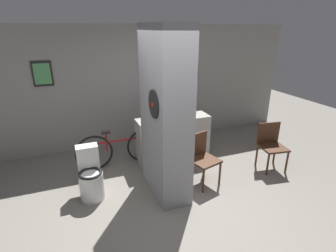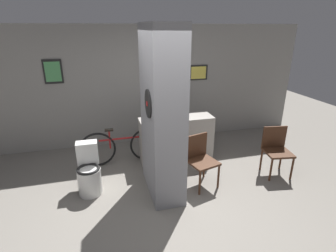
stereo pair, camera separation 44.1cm
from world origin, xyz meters
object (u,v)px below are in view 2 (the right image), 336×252
at_px(chair_near_pillar, 200,158).
at_px(toilet, 89,173).
at_px(bicycle, 123,146).
at_px(chair_by_doorway, 276,148).
at_px(bottle_tall, 170,113).

bearing_deg(chair_near_pillar, toilet, 156.51).
distance_m(toilet, chair_near_pillar, 1.83).
xyz_separation_m(chair_near_pillar, bicycle, (-1.18, 1.07, -0.13)).
distance_m(chair_by_doorway, bicycle, 2.85).
relative_size(chair_by_doorway, bicycle, 0.52).
height_order(chair_by_doorway, bottle_tall, bottle_tall).
xyz_separation_m(toilet, chair_by_doorway, (3.27, -0.26, 0.15)).
distance_m(chair_near_pillar, bicycle, 1.60).
bearing_deg(chair_near_pillar, chair_by_doorway, -16.12).
distance_m(chair_near_pillar, bottle_tall, 1.12).
bearing_deg(bottle_tall, toilet, -155.01).
height_order(bicycle, bottle_tall, bottle_tall).
bearing_deg(bicycle, toilet, -127.42).
bearing_deg(toilet, chair_near_pillar, -7.91).
bearing_deg(chair_by_doorway, toilet, -175.59).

